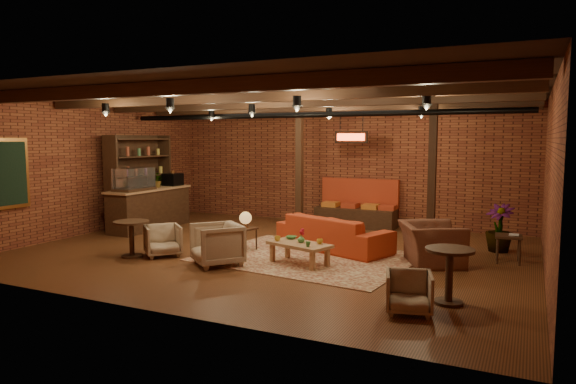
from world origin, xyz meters
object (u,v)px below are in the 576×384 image
at_px(sofa, 334,233).
at_px(armchair_a, 163,239).
at_px(side_table_lamp, 246,221).
at_px(armchair_far, 409,290).
at_px(side_table_book, 509,237).
at_px(armchair_right, 431,237).
at_px(plant_tall, 501,180).
at_px(round_table_left, 132,233).
at_px(round_table_right, 449,267).
at_px(armchair_b, 217,242).
at_px(coffee_table, 299,245).

distance_m(sofa, armchair_a, 3.47).
xyz_separation_m(sofa, side_table_lamp, (-1.63, -0.82, 0.26)).
xyz_separation_m(sofa, armchair_far, (2.26, -3.22, -0.05)).
xyz_separation_m(side_table_lamp, side_table_book, (4.97, 1.20, -0.13)).
bearing_deg(armchair_right, plant_tall, -58.12).
height_order(round_table_left, round_table_right, round_table_right).
distance_m(armchair_right, armchair_far, 2.87).
bearing_deg(armchair_b, coffee_table, 66.59).
distance_m(side_table_lamp, side_table_book, 5.11).
xyz_separation_m(armchair_a, plant_tall, (5.97, 3.28, 1.14)).
relative_size(side_table_book, armchair_far, 0.89).
distance_m(armchair_right, plant_tall, 2.21).
relative_size(armchair_a, round_table_right, 0.87).
relative_size(round_table_left, round_table_right, 0.90).
xyz_separation_m(coffee_table, armchair_b, (-1.34, -0.69, 0.06)).
xyz_separation_m(side_table_lamp, armchair_b, (0.15, -1.30, -0.19)).
distance_m(armchair_b, plant_tall, 5.84).
bearing_deg(round_table_left, coffee_table, 15.21).
relative_size(side_table_lamp, plant_tall, 0.27).
distance_m(armchair_far, plant_tall, 4.76).
height_order(round_table_right, armchair_far, round_table_right).
xyz_separation_m(armchair_a, armchair_b, (1.38, -0.16, 0.08)).
xyz_separation_m(armchair_b, side_table_book, (4.81, 2.50, 0.06)).
relative_size(round_table_left, armchair_b, 0.84).
bearing_deg(armchair_a, round_table_right, -54.99).
bearing_deg(armchair_b, armchair_far, 23.06).
distance_m(coffee_table, round_table_left, 3.32).
height_order(round_table_left, armchair_right, armchair_right).
bearing_deg(round_table_left, armchair_far, -9.26).
distance_m(coffee_table, round_table_right, 3.06).
distance_m(coffee_table, side_table_lamp, 1.63).
bearing_deg(armchair_b, round_table_right, 32.91).
relative_size(armchair_a, armchair_right, 0.59).
distance_m(side_table_book, armchair_far, 3.75).
distance_m(sofa, side_table_lamp, 1.85).
bearing_deg(sofa, plant_tall, -137.01).
height_order(armchair_b, armchair_far, armchair_b).
distance_m(coffee_table, armchair_far, 2.99).
bearing_deg(coffee_table, sofa, 84.41).
distance_m(round_table_left, armchair_a, 0.61).
relative_size(round_table_left, armchair_right, 0.61).
height_order(sofa, armchair_right, armchair_right).
bearing_deg(plant_tall, sofa, -157.03).
relative_size(side_table_lamp, armchair_right, 0.69).
bearing_deg(armchair_right, round_table_left, 84.08).
relative_size(coffee_table, plant_tall, 0.44).
bearing_deg(plant_tall, side_table_book, -77.17).
height_order(side_table_book, armchair_far, armchair_far).
relative_size(coffee_table, round_table_left, 1.82).
relative_size(coffee_table, round_table_right, 1.64).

